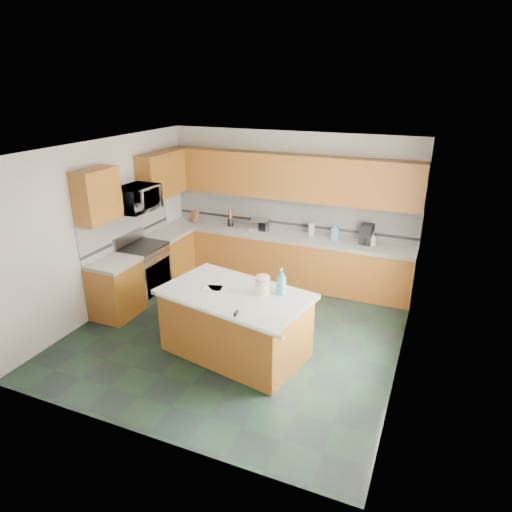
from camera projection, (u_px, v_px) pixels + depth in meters
The scene contains 52 objects.
floor at pixel (238, 332), 6.82m from camera, with size 4.60×4.60×0.00m, color black.
ceiling at pixel (235, 149), 5.84m from camera, with size 4.60×4.60×0.00m, color white.
wall_back at pixel (290, 207), 8.32m from camera, with size 4.60×0.04×2.70m, color silver.
wall_front at pixel (133, 326), 4.34m from camera, with size 4.60×0.04×2.70m, color silver.
wall_left at pixel (103, 228), 7.17m from camera, with size 0.04×4.60×2.70m, color silver.
wall_right at pixel (410, 274), 5.49m from camera, with size 0.04×4.60×2.70m, color silver.
back_base_cab at pixel (283, 260), 8.38m from camera, with size 4.60×0.60×0.86m, color #60390F.
back_countertop at pixel (284, 236), 8.21m from camera, with size 4.60×0.64×0.06m, color white.
back_upper_cab at pixel (288, 177), 7.95m from camera, with size 4.60×0.33×0.78m, color #60390F.
back_backsplash at pixel (290, 213), 8.34m from camera, with size 4.60×0.02×0.63m, color silver.
back_accent_band at pixel (289, 224), 8.40m from camera, with size 4.60×0.01×0.05m, color black.
left_base_cab_rear at pixel (169, 257), 8.50m from camera, with size 0.60×0.82×0.86m, color #60390F.
left_counter_rear at pixel (168, 234), 8.33m from camera, with size 0.64×0.82×0.06m, color white.
left_base_cab_front at pixel (116, 290), 7.18m from camera, with size 0.60×0.72×0.86m, color #60390F.
left_counter_front at pixel (113, 263), 7.02m from camera, with size 0.64×0.72×0.06m, color white.
left_backsplash at pixel (127, 225), 7.67m from camera, with size 0.02×2.30×0.63m, color silver.
left_accent_band at pixel (129, 236), 7.74m from camera, with size 0.01×2.30×0.05m, color black.
left_upper_cab_rear at pixel (161, 175), 8.11m from camera, with size 0.33×1.09×0.78m, color #60390F.
left_upper_cab_front at pixel (97, 195), 6.68m from camera, with size 0.33×0.72×0.78m, color #60390F.
range_body at pixel (144, 272), 7.82m from camera, with size 0.60×0.76×0.88m, color #B7B7BC.
range_oven_door at pixel (158, 277), 7.73m from camera, with size 0.02×0.68×0.55m, color black.
range_cooktop at pixel (142, 247), 7.65m from camera, with size 0.62×0.78×0.04m, color black.
range_handle at pixel (158, 256), 7.58m from camera, with size 0.02×0.02×0.66m, color #B7B7BC.
range_backguard at pixel (128, 238), 7.70m from camera, with size 0.06×0.76×0.18m, color #B7B7BC.
microwave at pixel (137, 199), 7.34m from camera, with size 0.73×0.50×0.41m, color #B7B7BC.
island_base at pixel (235, 325), 6.17m from camera, with size 1.83×1.05×0.86m, color #60390F.
island_top at pixel (235, 294), 6.00m from camera, with size 1.93×1.15×0.06m, color white.
island_bullnose at pixel (215, 314), 5.51m from camera, with size 0.06×0.06×1.93m, color white.
treat_jar at pixel (263, 287), 5.92m from camera, with size 0.18×0.18×0.19m, color #F6E9CA.
treat_jar_lid at pixel (263, 278), 5.87m from camera, with size 0.20×0.20×0.12m, color pink.
treat_jar_knob at pixel (263, 275), 5.86m from camera, with size 0.02×0.02×0.06m, color tan.
treat_jar_knob_end_l at pixel (260, 275), 5.87m from camera, with size 0.03×0.03×0.03m, color tan.
treat_jar_knob_end_r at pixel (265, 276), 5.85m from camera, with size 0.03×0.03×0.03m, color tan.
soap_bottle_island at pixel (281, 282), 5.88m from camera, with size 0.14×0.14×0.36m, color teal.
paper_sheet_a at pixel (213, 288), 6.12m from camera, with size 0.24×0.18×0.00m, color white.
paper_sheet_b at pixel (217, 287), 6.13m from camera, with size 0.24×0.18×0.00m, color white.
clamp_body at pixel (236, 315), 5.41m from camera, with size 0.03×0.09×0.08m, color black.
clamp_handle at pixel (234, 318), 5.37m from camera, with size 0.01×0.01×0.06m, color black.
knife_block at pixel (194, 216), 8.88m from camera, with size 0.12×0.10×0.23m, color #472814.
utensil_crock at pixel (230, 222), 8.65m from camera, with size 0.11×0.11×0.14m, color black.
utensil_bundle at pixel (230, 214), 8.58m from camera, with size 0.07×0.07×0.21m, color #472814.
toaster_oven at pixel (260, 225), 8.39m from camera, with size 0.34×0.23×0.20m, color #B7B7BC.
toaster_oven_door at pixel (258, 227), 8.29m from camera, with size 0.30×0.01×0.16m, color black.
paper_towel at pixel (311, 229), 8.07m from camera, with size 0.11×0.11×0.25m, color white.
paper_towel_base at pixel (311, 236), 8.11m from camera, with size 0.17×0.17×0.01m, color #B7B7BC.
water_jug at pixel (335, 233), 7.88m from camera, with size 0.15×0.15×0.24m, color #5282B9.
water_jug_neck at pixel (335, 226), 7.83m from camera, with size 0.07×0.07×0.03m, color #5282B9.
coffee_maker at pixel (367, 234), 7.69m from camera, with size 0.20×0.22×0.34m, color black.
coffee_carafe at pixel (366, 241), 7.68m from camera, with size 0.14×0.14×0.14m, color black.
soap_bottle_back at pixel (373, 239), 7.64m from camera, with size 0.10×0.10×0.21m, color white.
soap_back_cap at pixel (373, 232), 7.60m from camera, with size 0.02×0.02×0.03m, color red.
window_light_proxy at pixel (408, 268), 5.28m from camera, with size 0.02×1.40×1.10m, color white.
Camera 1 is at (2.56, -5.36, 3.56)m, focal length 32.00 mm.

